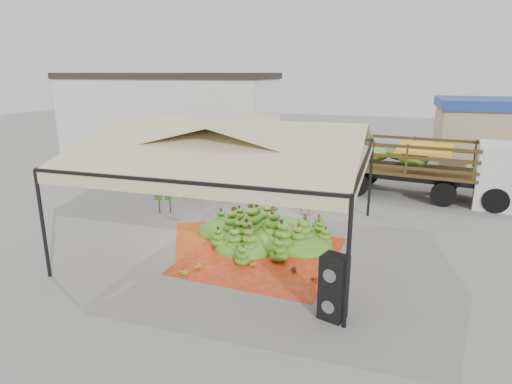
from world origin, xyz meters
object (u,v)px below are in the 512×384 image
(banana_heap, at_px, (265,225))
(speaker_stack, at_px, (334,287))
(truck_right, at_px, (440,163))
(vendor, at_px, (306,193))
(truck_left, at_px, (260,149))

(banana_heap, height_order, speaker_stack, speaker_stack)
(speaker_stack, distance_m, truck_right, 11.55)
(vendor, bearing_deg, speaker_stack, 96.90)
(vendor, height_order, truck_left, truck_left)
(speaker_stack, xyz_separation_m, vendor, (-2.06, 7.04, 0.12))
(banana_heap, distance_m, vendor, 3.11)
(vendor, height_order, truck_right, truck_right)
(truck_left, xyz_separation_m, truck_right, (8.90, -2.11, 0.22))
(truck_left, relative_size, truck_right, 0.83)
(speaker_stack, bearing_deg, truck_right, 92.72)
(speaker_stack, relative_size, truck_right, 0.19)
(speaker_stack, bearing_deg, vendor, 124.43)
(vendor, xyz_separation_m, truck_right, (5.12, 4.07, 0.71))
(vendor, distance_m, truck_left, 7.26)
(banana_heap, bearing_deg, speaker_stack, -55.10)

